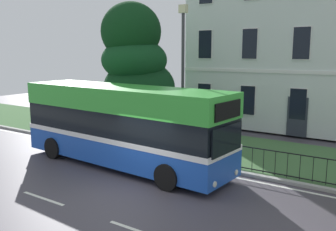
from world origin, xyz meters
TOP-DOWN VIEW (x-y plane):
  - ground_plane at (0.00, 1.17)m, footprint 60.00×56.00m
  - georgian_townhouse at (2.55, 16.70)m, footprint 14.89×10.32m
  - iron_verge_railing at (2.55, 4.40)m, footprint 14.19×0.04m
  - evergreen_tree at (-5.77, 7.85)m, footprint 4.63×4.63m
  - single_decker_bus at (-2.19, 2.42)m, footprint 9.99×3.01m
  - street_lamp_post at (-1.01, 5.29)m, footprint 0.36×0.24m

SIDE VIEW (x-z plane):
  - ground_plane at x=0.00m, z-range -0.10..0.08m
  - iron_verge_railing at x=2.55m, z-range 0.14..1.11m
  - single_decker_bus at x=-2.19m, z-range 0.08..3.44m
  - evergreen_tree at x=-5.77m, z-range -0.84..7.10m
  - street_lamp_post at x=-1.01m, z-range 0.61..7.31m
  - georgian_townhouse at x=2.55m, z-range 0.15..12.85m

